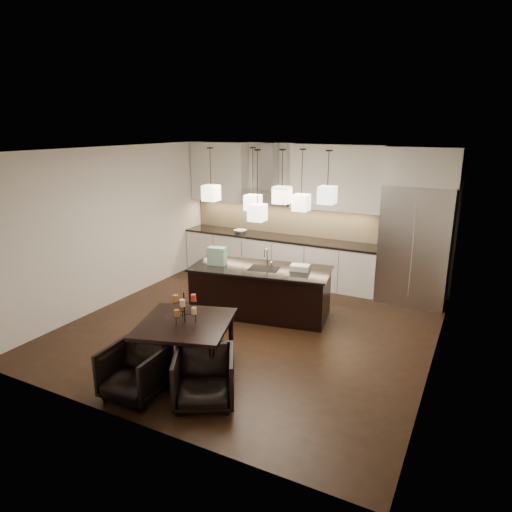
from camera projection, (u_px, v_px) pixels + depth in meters
The scene contains 37 objects.
floor at pixel (250, 328), 7.37m from camera, with size 5.50×5.50×0.02m, color black.
ceiling at pixel (250, 149), 6.59m from camera, with size 5.50×5.50×0.02m, color white.
wall_back at pixel (313, 214), 9.34m from camera, with size 5.50×0.02×2.80m, color silver.
wall_front at pixel (123, 304), 4.61m from camera, with size 5.50×0.02×2.80m, color silver.
wall_left at pixel (114, 226), 8.18m from camera, with size 0.02×5.50×2.80m, color silver.
wall_right at pixel (443, 268), 5.77m from camera, with size 0.02×5.50×2.80m, color silver.
refrigerator at pixel (415, 245), 8.18m from camera, with size 1.20×0.72×2.15m, color #B7B7BA.
fridge_panel at pixel (423, 166), 7.80m from camera, with size 1.26×0.72×0.65m, color silver.
lower_cabinets at pixel (278, 259), 9.59m from camera, with size 4.21×0.62×0.88m, color silver.
countertop at pixel (278, 237), 9.47m from camera, with size 4.21×0.66×0.04m, color black.
backsplash at pixel (284, 219), 9.63m from camera, with size 4.21×0.02×0.63m, color tan.
upper_cab_left at pixel (220, 172), 9.88m from camera, with size 1.25×0.35×1.25m, color silver.
upper_cab_right at pixel (338, 178), 8.72m from camera, with size 1.86×0.35×1.25m, color silver.
hood_canopy at pixel (266, 197), 9.41m from camera, with size 0.90×0.52×0.24m, color #B7B7BA.
hood_chimney at pixel (269, 167), 9.34m from camera, with size 0.30×0.28×0.96m, color #B7B7BA.
fruit_bowl at pixel (240, 231), 9.79m from camera, with size 0.26×0.26×0.06m, color silver.
island_body at pixel (260, 292), 7.80m from camera, with size 2.27×0.91×0.80m, color black.
island_top at pixel (261, 269), 7.68m from camera, with size 2.34×0.98×0.04m, color black.
faucet at pixel (267, 257), 7.69m from camera, with size 0.09×0.22×0.34m, color silver, non-canonical shape.
tote_bag at pixel (217, 256), 7.80m from camera, with size 0.31×0.16×0.31m, color #216444.
food_container at pixel (300, 268), 7.53m from camera, with size 0.31×0.22×0.09m, color silver.
dining_table at pixel (186, 346), 6.01m from camera, with size 1.15×1.15×0.69m, color black, non-canonical shape.
candelabra at pixel (184, 307), 5.86m from camera, with size 0.33×0.33×0.40m, color black, non-canonical shape.
candle_a at pixel (194, 311), 5.85m from camera, with size 0.07×0.07×0.09m, color #D5AF82.
candle_b at pixel (183, 307), 5.98m from camera, with size 0.07×0.07×0.09m, color red.
candle_c at pixel (177, 313), 5.78m from camera, with size 0.07×0.07×0.09m, color #A15E26.
candle_d at pixel (194, 298), 5.89m from camera, with size 0.07×0.07×0.09m, color red.
candle_e at pixel (176, 298), 5.87m from camera, with size 0.07×0.07×0.09m, color #A15E26.
candle_f at pixel (182, 303), 5.71m from camera, with size 0.07×0.07×0.09m, color #D5AF82.
armchair_left at pixel (135, 372), 5.44m from camera, with size 0.67×0.69×0.63m, color black.
armchair_right at pixel (204, 378), 5.29m from camera, with size 0.69×0.71×0.64m, color black.
pendant_a at pixel (211, 193), 7.60m from camera, with size 0.24×0.24×0.26m, color beige.
pendant_b at pixel (253, 203), 7.73m from camera, with size 0.24×0.24×0.26m, color beige.
pendant_c at pixel (282, 195), 7.03m from camera, with size 0.24×0.24×0.26m, color beige.
pendant_d at pixel (301, 203), 7.21m from camera, with size 0.24×0.24×0.26m, color beige.
pendant_e at pixel (327, 195), 6.79m from camera, with size 0.24×0.24×0.26m, color beige.
pendant_f at pixel (257, 213), 7.07m from camera, with size 0.24×0.24×0.26m, color beige.
Camera 1 is at (3.16, -5.97, 3.14)m, focal length 32.00 mm.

